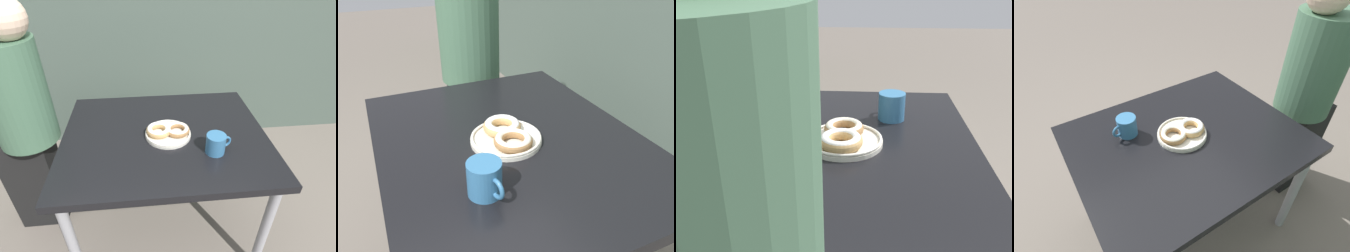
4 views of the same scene
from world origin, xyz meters
TOP-DOWN VIEW (x-y plane):
  - dining_table at (0.00, 0.12)m, footprint 1.07×0.86m
  - donut_plate at (0.01, 0.11)m, footprint 0.24×0.24m
  - coffee_mug at (0.23, -0.05)m, footprint 0.13×0.09m

SIDE VIEW (x-z plane):
  - dining_table at x=0.00m, z-range 0.28..1.00m
  - donut_plate at x=0.01m, z-range 0.71..0.77m
  - coffee_mug at x=0.23m, z-range 0.72..0.81m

